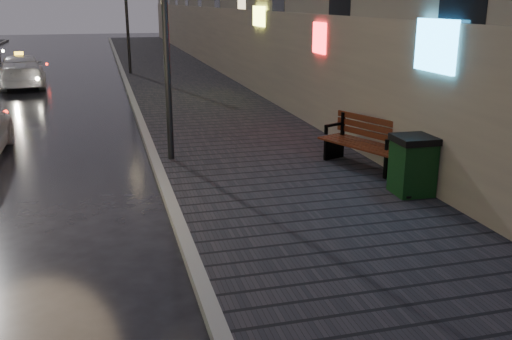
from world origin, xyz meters
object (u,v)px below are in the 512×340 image
(lamp_far, at_px, (126,1))
(taxi_mid, at_px, (21,71))
(trash_bin, at_px, (413,165))
(lamp_near, at_px, (164,4))
(bench, at_px, (366,142))

(lamp_far, height_order, taxi_mid, lamp_far)
(trash_bin, xyz_separation_m, taxi_mid, (-8.60, 17.24, -0.03))
(lamp_near, height_order, lamp_far, same)
(lamp_near, xyz_separation_m, taxi_mid, (-4.65, 13.67, -2.82))
(lamp_far, height_order, bench, lamp_far)
(lamp_near, distance_m, lamp_far, 16.00)
(lamp_near, distance_m, taxi_mid, 14.71)
(lamp_far, xyz_separation_m, bench, (3.91, -17.71, -2.82))
(lamp_near, relative_size, taxi_mid, 1.15)
(trash_bin, distance_m, taxi_mid, 19.27)
(lamp_near, bearing_deg, taxi_mid, 108.79)
(bench, bearing_deg, lamp_far, 80.50)
(bench, xyz_separation_m, trash_bin, (0.04, -1.86, 0.03))
(lamp_far, relative_size, taxi_mid, 1.15)
(lamp_far, bearing_deg, bench, -77.54)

